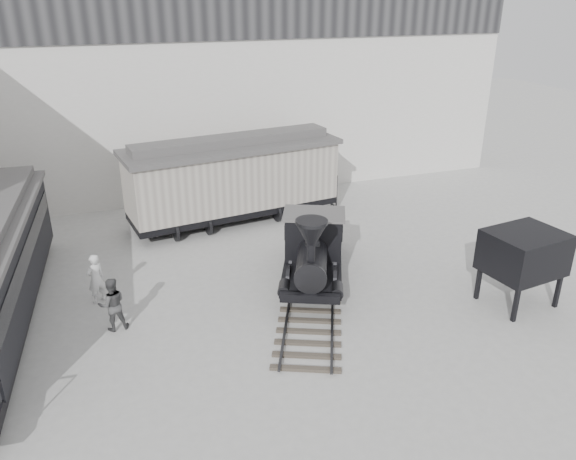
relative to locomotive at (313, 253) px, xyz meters
name	(u,v)px	position (x,y,z in m)	size (l,w,h in m)	color
ground	(308,336)	(-1.46, -3.23, -1.26)	(90.00, 90.00, 0.00)	#9E9E9B
north_wall	(203,89)	(-1.46, 11.75, 4.29)	(34.00, 2.51, 11.00)	silver
locomotive	(313,253)	(0.00, 0.00, 0.00)	(5.88, 9.71, 3.43)	#322A26
boxcar	(233,177)	(-1.18, 7.19, 0.90)	(10.43, 4.50, 4.14)	black
visitor_a	(96,279)	(-7.72, 1.29, -0.34)	(0.67, 0.44, 1.85)	silver
visitor_b	(112,304)	(-7.28, -0.72, -0.35)	(0.89, 0.69, 1.84)	#444446
coal_hopper	(523,258)	(6.28, -3.74, 0.51)	(2.74, 2.35, 2.71)	black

